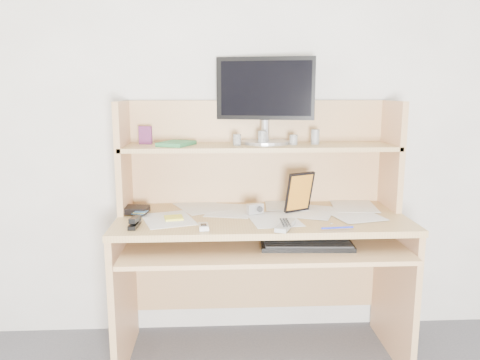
{
  "coord_description": "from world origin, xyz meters",
  "views": [
    {
      "loc": [
        -0.22,
        -0.73,
        1.35
      ],
      "look_at": [
        -0.11,
        1.43,
        0.94
      ],
      "focal_mm": 35.0,
      "sensor_mm": 36.0,
      "label": 1
    }
  ],
  "objects_px": {
    "desk": "(260,222)",
    "keyboard": "(307,245)",
    "tv_remote": "(285,225)",
    "game_case": "(299,192)",
    "monitor": "(265,98)"
  },
  "relations": [
    {
      "from": "desk",
      "to": "tv_remote",
      "type": "relative_size",
      "value": 7.67
    },
    {
      "from": "keyboard",
      "to": "tv_remote",
      "type": "height_order",
      "value": "tv_remote"
    },
    {
      "from": "desk",
      "to": "keyboard",
      "type": "distance_m",
      "value": 0.34
    },
    {
      "from": "tv_remote",
      "to": "desk",
      "type": "bearing_deg",
      "value": 127.62
    },
    {
      "from": "tv_remote",
      "to": "monitor",
      "type": "distance_m",
      "value": 0.71
    },
    {
      "from": "tv_remote",
      "to": "monitor",
      "type": "relative_size",
      "value": 0.36
    },
    {
      "from": "keyboard",
      "to": "desk",
      "type": "bearing_deg",
      "value": 126.88
    },
    {
      "from": "desk",
      "to": "tv_remote",
      "type": "height_order",
      "value": "desk"
    },
    {
      "from": "desk",
      "to": "monitor",
      "type": "distance_m",
      "value": 0.64
    },
    {
      "from": "keyboard",
      "to": "game_case",
      "type": "relative_size",
      "value": 2.08
    },
    {
      "from": "desk",
      "to": "tv_remote",
      "type": "bearing_deg",
      "value": -75.01
    },
    {
      "from": "game_case",
      "to": "tv_remote",
      "type": "bearing_deg",
      "value": -139.43
    },
    {
      "from": "desk",
      "to": "game_case",
      "type": "bearing_deg",
      "value": -14.72
    },
    {
      "from": "desk",
      "to": "monitor",
      "type": "bearing_deg",
      "value": 75.86
    },
    {
      "from": "desk",
      "to": "game_case",
      "type": "relative_size",
      "value": 6.89
    }
  ]
}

